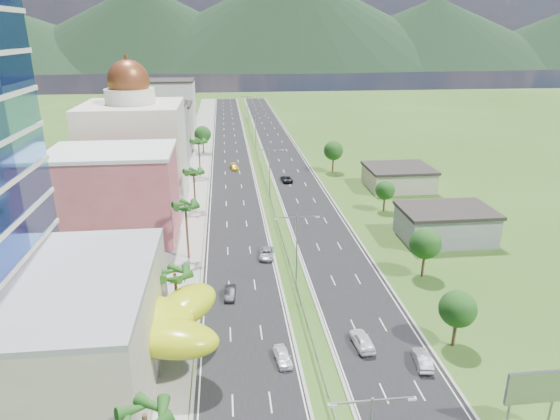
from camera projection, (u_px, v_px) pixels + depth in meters
name	position (u px, v px, depth m)	size (l,w,h in m)	color
ground	(308.00, 330.00, 60.17)	(500.00, 500.00, 0.00)	#2D5119
road_left	(231.00, 156.00, 143.55)	(11.00, 260.00, 0.04)	black
road_right	(283.00, 155.00, 145.12)	(11.00, 260.00, 0.04)	black
sidewalk_left	(198.00, 157.00, 142.54)	(7.00, 260.00, 0.12)	gray
median_guardrail	(262.00, 170.00, 127.29)	(0.10, 216.06, 0.76)	gray
streetlight_median_b	(297.00, 245.00, 67.24)	(6.04, 0.25, 11.00)	gray
streetlight_median_c	(270.00, 169.00, 104.65)	(6.04, 0.25, 11.00)	gray
streetlight_median_d	(256.00, 129.00, 146.74)	(6.04, 0.25, 11.00)	gray
streetlight_median_e	(248.00, 107.00, 188.82)	(6.04, 0.25, 11.00)	gray
mall_podium	(0.00, 336.00, 49.35)	(30.00, 24.00, 11.00)	#A39B86
lime_canopy	(128.00, 322.00, 52.64)	(18.00, 15.00, 7.40)	#AFC012
pink_shophouse	(115.00, 196.00, 84.63)	(20.00, 15.00, 15.00)	#BA4C54
domed_building	(135.00, 145.00, 104.84)	(20.00, 20.00, 28.70)	beige
midrise_grey	(156.00, 137.00, 129.46)	(16.00, 15.00, 16.00)	gray
midrise_beige	(165.00, 128.00, 150.54)	(16.00, 15.00, 13.00)	#A39B86
midrise_white	(171.00, 108.00, 171.21)	(16.00, 15.00, 18.00)	silver
billboard	(534.00, 389.00, 43.62)	(5.20, 0.35, 6.20)	gray
shed_near	(445.00, 225.00, 85.64)	(15.00, 10.00, 5.00)	gray
shed_far	(398.00, 178.00, 114.01)	(14.00, 12.00, 4.40)	#A39B86
palm_tree_a	(145.00, 420.00, 35.26)	(3.60, 3.60, 9.10)	#47301C
palm_tree_b	(175.00, 276.00, 58.03)	(3.60, 3.60, 8.10)	#47301C
palm_tree_c	(185.00, 208.00, 76.25)	(3.60, 3.60, 9.60)	#47301C
palm_tree_d	(194.00, 174.00, 98.08)	(3.60, 3.60, 8.60)	#47301C
palm_tree_e	(199.00, 143.00, 121.20)	(3.60, 3.60, 9.40)	#47301C
leafy_tree_lfar	(203.00, 134.00, 145.51)	(4.90, 4.90, 8.05)	#47301C
leafy_tree_ra	(458.00, 309.00, 55.55)	(4.20, 4.20, 6.90)	#47301C
leafy_tree_rb	(425.00, 244.00, 71.63)	(4.55, 4.55, 7.47)	#47301C
leafy_tree_rc	(385.00, 190.00, 98.40)	(3.85, 3.85, 6.33)	#47301C
leafy_tree_rd	(333.00, 151.00, 125.64)	(4.90, 4.90, 8.05)	#47301C
mountain_ridge	(293.00, 68.00, 487.32)	(860.00, 140.00, 90.00)	black
car_white_near_left	(283.00, 356.00, 54.09)	(1.58, 3.93, 1.34)	white
car_dark_left	(230.00, 293.00, 67.27)	(1.39, 3.98, 1.31)	black
car_silver_mid_left	(267.00, 254.00, 79.11)	(2.17, 4.71, 1.31)	#929599
car_yellow_far_left	(234.00, 167.00, 129.64)	(1.81, 4.45, 1.29)	gold
car_white_near_right	(362.00, 340.00, 56.69)	(1.91, 4.75, 1.62)	white
car_silver_right	(422.00, 359.00, 53.53)	(1.49, 4.28, 1.41)	#A9ACB1
car_dark_far_right	(287.00, 179.00, 119.08)	(2.28, 4.95, 1.38)	black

